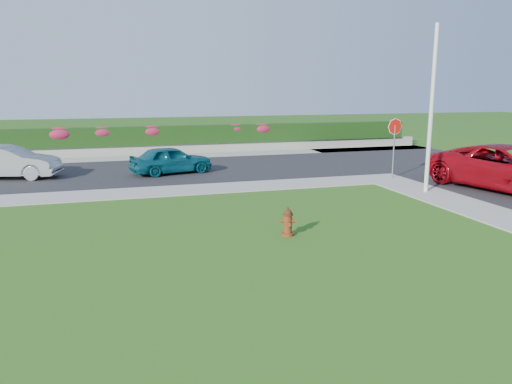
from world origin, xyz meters
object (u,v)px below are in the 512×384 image
object	(u,v)px
sedan_silver	(8,162)
utility_pole	(431,110)
stop_sign	(395,134)
sedan_teal	(171,160)
fire_hydrant	(288,222)
suv_red	(511,168)

from	to	relation	value
sedan_silver	utility_pole	world-z (taller)	utility_pole
sedan_silver	utility_pole	size ratio (longest dim) A/B	0.69
utility_pole	stop_sign	size ratio (longest dim) A/B	2.35
sedan_silver	stop_sign	size ratio (longest dim) A/B	1.63
sedan_teal	fire_hydrant	bearing A→B (deg)	175.47
utility_pole	stop_sign	world-z (taller)	utility_pole
sedan_teal	sedan_silver	distance (m)	7.19
suv_red	sedan_silver	xyz separation A→B (m)	(-19.45, 8.60, -0.16)
fire_hydrant	sedan_teal	bearing A→B (deg)	115.78
sedan_teal	utility_pole	world-z (taller)	utility_pole
fire_hydrant	utility_pole	size ratio (longest dim) A/B	0.13
fire_hydrant	stop_sign	world-z (taller)	stop_sign
suv_red	sedan_teal	xyz separation A→B (m)	(-12.31, 7.83, -0.23)
fire_hydrant	sedan_silver	xyz separation A→B (m)	(-8.97, 11.77, 0.39)
suv_red	fire_hydrant	bearing A→B (deg)	-176.46
fire_hydrant	suv_red	world-z (taller)	suv_red
sedan_teal	stop_sign	xyz separation A→B (m)	(9.40, -4.01, 1.33)
utility_pole	suv_red	bearing A→B (deg)	-13.55
fire_hydrant	utility_pole	distance (m)	8.69
fire_hydrant	sedan_teal	size ratio (longest dim) A/B	0.21
suv_red	stop_sign	size ratio (longest dim) A/B	2.35
fire_hydrant	utility_pole	xyz separation A→B (m)	(7.21, 3.96, 2.80)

